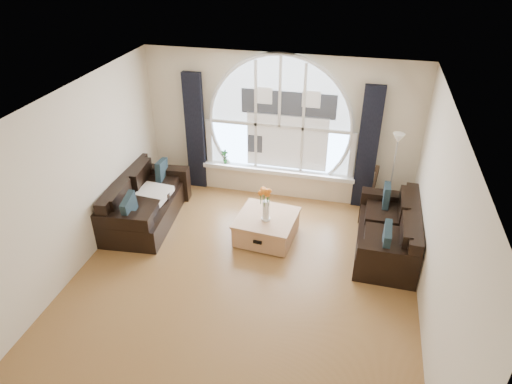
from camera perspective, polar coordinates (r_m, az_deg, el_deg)
name	(u,v)px	position (r m, az deg, el deg)	size (l,w,h in m)	color
ground	(242,283)	(6.89, -1.78, -11.30)	(5.00, 5.50, 0.01)	brown
ceiling	(238,109)	(5.46, -2.24, 10.25)	(5.00, 5.50, 0.01)	silver
wall_back	(280,128)	(8.45, 2.96, 8.00)	(5.00, 0.01, 2.70)	beige
wall_front	(152,381)	(4.16, -12.77, -21.94)	(5.00, 0.01, 2.70)	beige
wall_left	(72,184)	(7.08, -21.92, 0.89)	(0.01, 5.50, 2.70)	beige
wall_right	(439,232)	(6.01, 21.77, -4.65)	(0.01, 5.50, 2.70)	beige
attic_slope	(429,155)	(5.48, 20.68, 4.28)	(0.92, 5.50, 0.72)	silver
arched_window	(280,114)	(8.32, 2.97, 9.67)	(2.60, 0.06, 2.15)	silver
window_sill	(277,171)	(8.72, 2.69, 2.66)	(2.90, 0.22, 0.08)	white
window_frame	(279,115)	(8.30, 2.93, 9.60)	(2.76, 0.08, 2.15)	white
neighbor_house	(288,122)	(8.33, 3.95, 8.73)	(1.70, 0.02, 1.50)	silver
curtain_left	(195,132)	(8.83, -7.55, 7.39)	(0.35, 0.12, 2.30)	black
curtain_right	(367,149)	(8.31, 13.70, 5.20)	(0.35, 0.12, 2.30)	black
sofa_left	(146,201)	(8.21, -13.55, -1.08)	(0.94, 1.87, 0.83)	black
sofa_right	(387,229)	(7.56, 16.03, -4.50)	(0.90, 1.80, 0.80)	black
coffee_chest	(266,226)	(7.63, 1.31, -4.28)	(0.94, 0.94, 0.46)	#AC7A54
throw_blanket	(153,194)	(8.18, -12.68, -0.26)	(0.55, 0.55, 0.10)	silver
vase_flowers	(266,199)	(7.25, 1.26, -0.88)	(0.24, 0.24, 0.70)	white
floor_lamp	(392,176)	(8.26, 16.54, 1.88)	(0.24, 0.24, 1.60)	#B2B2B2
guitar	(374,189)	(8.32, 14.41, 0.31)	(0.36, 0.24, 1.06)	brown
potted_plant	(225,157)	(8.87, -3.91, 4.40)	(0.14, 0.10, 0.27)	#1E6023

